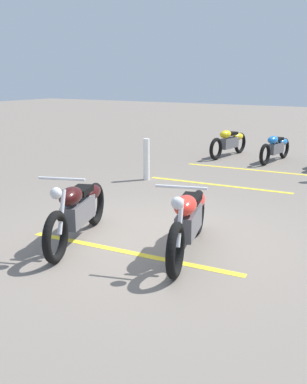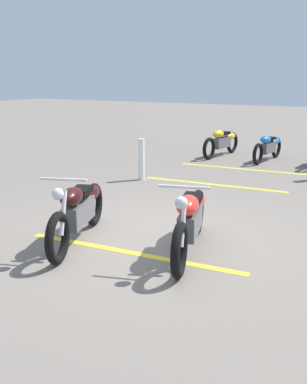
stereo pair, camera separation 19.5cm
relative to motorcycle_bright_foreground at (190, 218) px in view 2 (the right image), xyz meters
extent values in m
plane|color=slate|center=(0.23, 0.75, -0.46)|extent=(60.00, 60.00, 0.00)
torus|color=black|center=(-0.80, -0.24, -0.13)|extent=(0.67, 0.29, 0.67)
torus|color=black|center=(0.69, 0.20, -0.13)|extent=(0.67, 0.29, 0.67)
cube|color=#59595E|center=(-0.01, -0.01, -0.04)|extent=(0.87, 0.44, 0.32)
ellipsoid|color=red|center=(-0.27, -0.08, 0.26)|extent=(0.58, 0.41, 0.24)
ellipsoid|color=red|center=(0.54, 0.15, 0.10)|extent=(0.60, 0.39, 0.22)
cube|color=black|center=(0.12, 0.03, 0.24)|extent=(0.49, 0.35, 0.09)
cylinder|color=silver|center=(-0.58, -0.17, 0.13)|extent=(0.27, 0.13, 0.56)
cylinder|color=silver|center=(-0.53, -0.16, 0.56)|extent=(0.21, 0.61, 0.04)
sphere|color=silver|center=(-0.73, -0.21, 0.42)|extent=(0.15, 0.15, 0.15)
cylinder|color=silver|center=(0.34, 0.24, -0.20)|extent=(0.70, 0.28, 0.09)
torus|color=black|center=(-1.18, 1.26, -0.13)|extent=(0.67, 0.33, 0.67)
torus|color=black|center=(0.29, 1.79, -0.13)|extent=(0.67, 0.33, 0.67)
cube|color=#59595E|center=(-0.40, 1.54, -0.04)|extent=(0.87, 0.49, 0.32)
ellipsoid|color=black|center=(-0.65, 1.45, 0.26)|extent=(0.58, 0.44, 0.24)
ellipsoid|color=black|center=(0.14, 1.73, 0.10)|extent=(0.61, 0.41, 0.22)
cube|color=black|center=(-0.27, 1.58, 0.24)|extent=(0.50, 0.37, 0.09)
cylinder|color=silver|center=(-0.96, 1.34, 0.13)|extent=(0.27, 0.14, 0.56)
cylinder|color=silver|center=(-0.91, 1.36, 0.56)|extent=(0.24, 0.60, 0.04)
sphere|color=silver|center=(-1.10, 1.29, 0.42)|extent=(0.15, 0.15, 0.15)
cylinder|color=silver|center=(-0.07, 1.81, -0.20)|extent=(0.69, 0.32, 0.09)
torus|color=black|center=(6.47, 1.03, -0.17)|extent=(0.58, 0.15, 0.58)
torus|color=black|center=(7.80, 0.90, -0.17)|extent=(0.58, 0.15, 0.58)
cube|color=#59595E|center=(7.18, 0.96, -0.10)|extent=(0.74, 0.26, 0.27)
ellipsoid|color=blue|center=(6.95, 0.99, 0.16)|extent=(0.47, 0.28, 0.21)
ellipsoid|color=blue|center=(7.67, 0.92, 0.02)|extent=(0.50, 0.25, 0.19)
cube|color=black|center=(7.29, 0.95, 0.14)|extent=(0.40, 0.24, 0.08)
torus|color=black|center=(6.56, 2.45, -0.15)|extent=(0.63, 0.17, 0.62)
torus|color=black|center=(8.00, 2.29, -0.15)|extent=(0.63, 0.17, 0.62)
cube|color=#59595E|center=(7.33, 2.37, -0.07)|extent=(0.80, 0.29, 0.30)
ellipsoid|color=yellow|center=(7.08, 2.40, 0.20)|extent=(0.51, 0.31, 0.22)
ellipsoid|color=yellow|center=(7.85, 2.31, 0.06)|extent=(0.54, 0.28, 0.20)
cube|color=black|center=(7.45, 2.35, 0.19)|extent=(0.43, 0.27, 0.08)
cylinder|color=white|center=(3.45, 2.79, 0.00)|extent=(0.14, 0.14, 0.93)
cube|color=yellow|center=(-0.44, 0.66, -0.46)|extent=(0.28, 3.20, 0.01)
cube|color=yellow|center=(3.78, 1.19, -0.46)|extent=(0.28, 3.20, 0.01)
cube|color=yellow|center=(5.73, 1.23, -0.46)|extent=(0.28, 3.20, 0.01)
camera|label=1|loc=(-5.22, -2.59, 1.84)|focal=43.24mm
camera|label=2|loc=(-5.32, -2.42, 1.84)|focal=43.24mm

